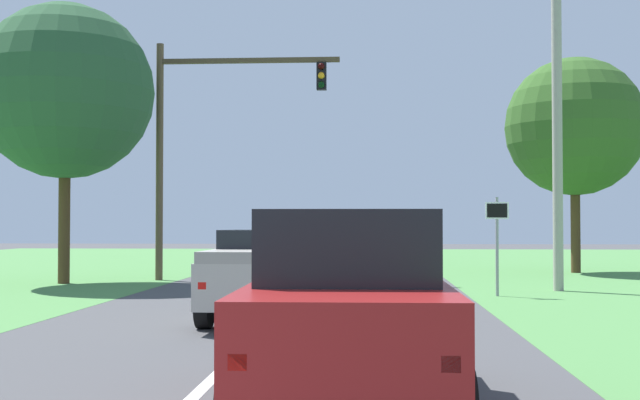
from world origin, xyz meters
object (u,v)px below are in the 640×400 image
object	(u,v)px
red_suv_near	(349,306)
keep_moving_sign	(497,233)
pickup_truck_lead	(274,272)
oak_tree_right	(575,127)
traffic_light	(204,127)
utility_pole_right	(557,141)
extra_tree_1	(65,92)

from	to	relation	value
red_suv_near	keep_moving_sign	distance (m)	13.74
pickup_truck_lead	oak_tree_right	xyz separation A→B (m)	(9.70, 15.82, 4.65)
traffic_light	utility_pole_right	bearing A→B (deg)	-18.50
keep_moving_sign	utility_pole_right	size ratio (longest dim) A/B	0.31
traffic_light	pickup_truck_lead	bearing A→B (deg)	-71.43
traffic_light	oak_tree_right	xyz separation A→B (m)	(13.33, 5.02, 0.48)
red_suv_near	pickup_truck_lead	world-z (taller)	red_suv_near
keep_moving_sign	utility_pole_right	distance (m)	3.68
oak_tree_right	utility_pole_right	distance (m)	9.10
traffic_light	extra_tree_1	size ratio (longest dim) A/B	0.90
pickup_truck_lead	extra_tree_1	xyz separation A→B (m)	(-7.69, 9.08, 5.10)
red_suv_near	utility_pole_right	bearing A→B (deg)	70.23
traffic_light	oak_tree_right	size ratio (longest dim) A/B	0.96
utility_pole_right	extra_tree_1	xyz separation A→B (m)	(-14.82, 1.88, 1.85)
traffic_light	extra_tree_1	world-z (taller)	extra_tree_1
pickup_truck_lead	traffic_light	bearing A→B (deg)	108.57
utility_pole_right	extra_tree_1	bearing A→B (deg)	172.77
pickup_truck_lead	traffic_light	distance (m)	12.13
red_suv_near	pickup_truck_lead	bearing A→B (deg)	102.21
extra_tree_1	red_suv_near	bearing A→B (deg)	-61.04
utility_pole_right	pickup_truck_lead	bearing A→B (deg)	-134.72
utility_pole_right	traffic_light	bearing A→B (deg)	161.50
keep_moving_sign	utility_pole_right	world-z (taller)	utility_pole_right
traffic_light	extra_tree_1	distance (m)	4.51
keep_moving_sign	oak_tree_right	distance (m)	12.03
keep_moving_sign	oak_tree_right	bearing A→B (deg)	66.57
red_suv_near	utility_pole_right	distance (m)	16.34
pickup_truck_lead	utility_pole_right	size ratio (longest dim) A/B	0.67
keep_moving_sign	oak_tree_right	world-z (taller)	oak_tree_right
traffic_light	keep_moving_sign	world-z (taller)	traffic_light
oak_tree_right	red_suv_near	bearing A→B (deg)	-108.62
traffic_light	keep_moving_sign	distance (m)	10.90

